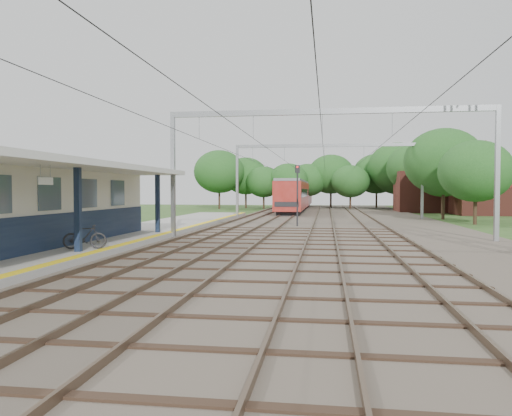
{
  "coord_description": "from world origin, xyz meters",
  "views": [
    {
      "loc": [
        3.45,
        -11.74,
        2.68
      ],
      "look_at": [
        -0.85,
        18.52,
        1.6
      ],
      "focal_mm": 35.0,
      "sensor_mm": 36.0,
      "label": 1
    }
  ],
  "objects": [
    {
      "name": "yellow_stripe",
      "position": [
        -5.25,
        14.0,
        0.35
      ],
      "size": [
        0.45,
        52.0,
        0.01
      ],
      "primitive_type": "cube",
      "color": "yellow",
      "rests_on": "platform"
    },
    {
      "name": "train",
      "position": [
        -0.5,
        55.67,
        2.12
      ],
      "size": [
        2.89,
        35.99,
        3.8
      ],
      "color": "black",
      "rests_on": "ballast_bed"
    },
    {
      "name": "bicycle",
      "position": [
        -6.06,
        6.82,
        0.85
      ],
      "size": [
        1.74,
        1.0,
        1.01
      ],
      "primitive_type": "imported",
      "rotation": [
        0.0,
        0.0,
        1.91
      ],
      "color": "black",
      "rests_on": "platform"
    },
    {
      "name": "station_building",
      "position": [
        -8.88,
        7.0,
        2.04
      ],
      "size": [
        3.41,
        18.0,
        3.4
      ],
      "color": "beige",
      "rests_on": "platform"
    },
    {
      "name": "canopy",
      "position": [
        -7.77,
        6.0,
        3.64
      ],
      "size": [
        6.4,
        20.0,
        3.44
      ],
      "color": "#111E37",
      "rests_on": "platform"
    },
    {
      "name": "tree_band",
      "position": [
        3.84,
        57.12,
        4.92
      ],
      "size": [
        31.72,
        30.88,
        8.82
      ],
      "color": "#382619",
      "rests_on": "ground"
    },
    {
      "name": "house_far",
      "position": [
        16.0,
        52.0,
        3.23
      ],
      "size": [
        8.0,
        6.12,
        8.66
      ],
      "color": "brown",
      "rests_on": "ground"
    },
    {
      "name": "signal_post",
      "position": [
        1.35,
        24.26,
        2.87
      ],
      "size": [
        0.35,
        0.31,
        4.5
      ],
      "rotation": [
        0.0,
        0.0,
        0.37
      ],
      "color": "black",
      "rests_on": "ground"
    },
    {
      "name": "rail_tracks",
      "position": [
        1.5,
        30.0,
        0.18
      ],
      "size": [
        11.8,
        88.0,
        0.15
      ],
      "color": "brown",
      "rests_on": "ballast_bed"
    },
    {
      "name": "ground",
      "position": [
        0.0,
        0.0,
        0.0
      ],
      "size": [
        160.0,
        160.0,
        0.0
      ],
      "primitive_type": "plane",
      "color": "#2D4C1E",
      "rests_on": "ground"
    },
    {
      "name": "ballast_bed",
      "position": [
        4.0,
        30.0,
        0.05
      ],
      "size": [
        18.0,
        90.0,
        0.1
      ],
      "primitive_type": "cube",
      "color": "#473D33",
      "rests_on": "ground"
    },
    {
      "name": "platform",
      "position": [
        -7.5,
        14.0,
        0.17
      ],
      "size": [
        5.0,
        52.0,
        0.35
      ],
      "primitive_type": "cube",
      "color": "gray",
      "rests_on": "ground"
    },
    {
      "name": "house_near",
      "position": [
        21.0,
        46.0,
        2.99
      ],
      "size": [
        7.0,
        6.12,
        7.89
      ],
      "color": "brown",
      "rests_on": "ground"
    },
    {
      "name": "catenary_system",
      "position": [
        3.39,
        25.28,
        5.51
      ],
      "size": [
        17.22,
        88.0,
        7.0
      ],
      "color": "gray",
      "rests_on": "ground"
    }
  ]
}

